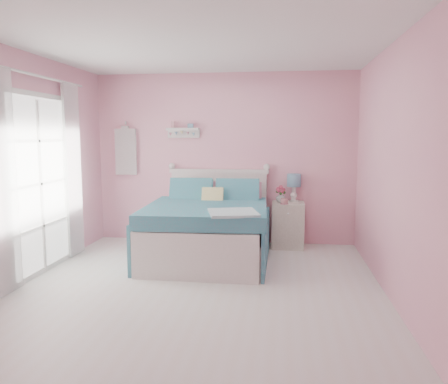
% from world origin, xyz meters
% --- Properties ---
extents(floor, '(4.50, 4.50, 0.00)m').
position_xyz_m(floor, '(0.00, 0.00, 0.00)').
color(floor, silver).
rests_on(floor, ground).
extents(room_shell, '(4.50, 4.50, 4.50)m').
position_xyz_m(room_shell, '(0.00, 0.00, 1.58)').
color(room_shell, pink).
rests_on(room_shell, floor).
extents(bed, '(1.62, 2.00, 1.14)m').
position_xyz_m(bed, '(-0.08, 1.26, 0.40)').
color(bed, silver).
rests_on(bed, floor).
extents(nightstand, '(0.47, 0.46, 0.67)m').
position_xyz_m(nightstand, '(0.99, 2.00, 0.34)').
color(nightstand, beige).
rests_on(nightstand, floor).
extents(table_lamp, '(0.21, 0.21, 0.41)m').
position_xyz_m(table_lamp, '(1.07, 2.11, 0.96)').
color(table_lamp, white).
rests_on(table_lamp, nightstand).
extents(vase, '(0.16, 0.16, 0.15)m').
position_xyz_m(vase, '(0.88, 2.02, 0.75)').
color(vase, silver).
rests_on(vase, nightstand).
extents(teacup, '(0.12, 0.12, 0.08)m').
position_xyz_m(teacup, '(0.93, 1.83, 0.72)').
color(teacup, '#D38E93').
rests_on(teacup, nightstand).
extents(roses, '(0.14, 0.11, 0.12)m').
position_xyz_m(roses, '(0.88, 2.01, 0.86)').
color(roses, '#CC4564').
rests_on(roses, vase).
extents(wall_shelf, '(0.50, 0.15, 0.25)m').
position_xyz_m(wall_shelf, '(-0.63, 2.19, 1.73)').
color(wall_shelf, silver).
rests_on(wall_shelf, room_shell).
extents(hanging_dress, '(0.34, 0.03, 0.72)m').
position_xyz_m(hanging_dress, '(-1.55, 2.18, 1.40)').
color(hanging_dress, white).
rests_on(hanging_dress, room_shell).
extents(french_door, '(0.04, 1.32, 2.16)m').
position_xyz_m(french_door, '(-1.97, 0.40, 1.07)').
color(french_door, silver).
rests_on(french_door, floor).
extents(curtain_near, '(0.04, 0.40, 2.32)m').
position_xyz_m(curtain_near, '(-1.92, -0.34, 1.18)').
color(curtain_near, white).
rests_on(curtain_near, floor).
extents(curtain_far, '(0.04, 0.40, 2.32)m').
position_xyz_m(curtain_far, '(-1.92, 1.14, 1.18)').
color(curtain_far, white).
rests_on(curtain_far, floor).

